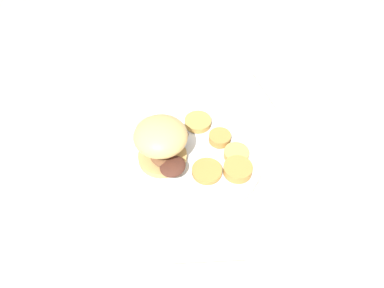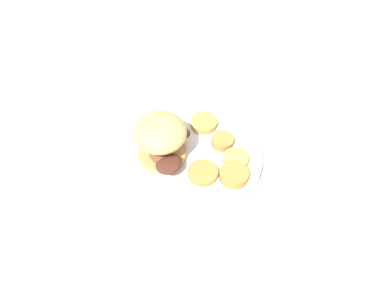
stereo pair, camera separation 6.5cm
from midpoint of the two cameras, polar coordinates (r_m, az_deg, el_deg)
name	(u,v)px [view 2 (the right image)]	position (r m, az deg, el deg)	size (l,w,h in m)	color
ground_plane	(192,159)	(0.68, 2.72, -2.45)	(4.00, 4.00, 0.00)	#B2A899
dinner_plate	(192,156)	(0.67, 2.75, -1.96)	(0.25, 0.25, 0.02)	white
sandwich	(161,138)	(0.63, -1.80, 0.70)	(0.11, 0.13, 0.08)	tan
potato_round_0	(234,175)	(0.63, 9.33, -4.85)	(0.05, 0.05, 0.02)	#BC8942
potato_round_1	(223,143)	(0.68, 7.53, -0.01)	(0.04, 0.04, 0.01)	#BC8942
potato_round_2	(203,173)	(0.64, 4.65, -4.54)	(0.05, 0.05, 0.01)	#BC8942
potato_round_3	(236,159)	(0.66, 9.50, -2.45)	(0.04, 0.04, 0.01)	tan
potato_round_4	(204,123)	(0.71, 4.42, 3.09)	(0.05, 0.05, 0.01)	tan
fork	(205,270)	(0.58, 5.43, -18.84)	(0.15, 0.09, 0.00)	silver
napkin	(297,94)	(0.83, 17.83, 7.10)	(0.13, 0.08, 0.01)	beige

